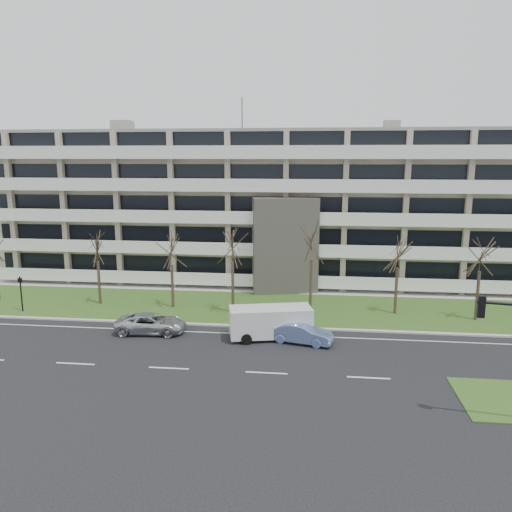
# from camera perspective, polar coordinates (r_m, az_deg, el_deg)

# --- Properties ---
(ground) EXTENTS (160.00, 160.00, 0.00)m
(ground) POSITION_cam_1_polar(r_m,az_deg,el_deg) (30.61, 1.21, -13.21)
(ground) COLOR black
(ground) RESTS_ON ground
(grass_verge) EXTENTS (90.00, 10.00, 0.06)m
(grass_verge) POSITION_cam_1_polar(r_m,az_deg,el_deg) (42.74, 2.83, -5.96)
(grass_verge) COLOR #2A4B19
(grass_verge) RESTS_ON ground
(curb) EXTENTS (90.00, 0.35, 0.12)m
(curb) POSITION_cam_1_polar(r_m,az_deg,el_deg) (37.99, 2.34, -8.15)
(curb) COLOR #B2B2AD
(curb) RESTS_ON ground
(sidewalk) EXTENTS (90.00, 2.00, 0.08)m
(sidewalk) POSITION_cam_1_polar(r_m,az_deg,el_deg) (48.01, 3.26, -4.02)
(sidewalk) COLOR #B2B2AD
(sidewalk) RESTS_ON ground
(lane_edge_line) EXTENTS (90.00, 0.12, 0.01)m
(lane_edge_line) POSITION_cam_1_polar(r_m,az_deg,el_deg) (36.60, 2.16, -9.00)
(lane_edge_line) COLOR white
(lane_edge_line) RESTS_ON ground
(apartment_building) EXTENTS (60.50, 15.10, 18.75)m
(apartment_building) POSITION_cam_1_polar(r_m,az_deg,el_deg) (53.36, 3.76, 5.80)
(apartment_building) COLOR tan
(apartment_building) RESTS_ON ground
(silver_pickup) EXTENTS (5.23, 2.66, 1.42)m
(silver_pickup) POSITION_cam_1_polar(r_m,az_deg,el_deg) (37.63, -11.90, -7.54)
(silver_pickup) COLOR #B7B9BF
(silver_pickup) RESTS_ON ground
(blue_sedan) EXTENTS (4.57, 2.46, 1.43)m
(blue_sedan) POSITION_cam_1_polar(r_m,az_deg,el_deg) (35.06, 5.19, -8.74)
(blue_sedan) COLOR #7C95D7
(blue_sedan) RESTS_ON ground
(white_van) EXTENTS (6.11, 3.38, 2.24)m
(white_van) POSITION_cam_1_polar(r_m,az_deg,el_deg) (35.63, 1.79, -7.29)
(white_van) COLOR silver
(white_van) RESTS_ON ground
(pedestrian_signal) EXTENTS (0.31, 0.25, 3.03)m
(pedestrian_signal) POSITION_cam_1_polar(r_m,az_deg,el_deg) (45.60, -25.29, -3.48)
(pedestrian_signal) COLOR black
(pedestrian_signal) RESTS_ON ground
(tree_1) EXTENTS (3.41, 3.41, 6.82)m
(tree_1) POSITION_cam_1_polar(r_m,az_deg,el_deg) (44.84, -17.74, 1.25)
(tree_1) COLOR #382B21
(tree_1) RESTS_ON ground
(tree_2) EXTENTS (3.33, 3.33, 6.66)m
(tree_2) POSITION_cam_1_polar(r_m,az_deg,el_deg) (42.34, -9.67, 0.89)
(tree_2) COLOR #382B21
(tree_2) RESTS_ON ground
(tree_3) EXTENTS (3.87, 3.87, 7.74)m
(tree_3) POSITION_cam_1_polar(r_m,az_deg,el_deg) (40.08, -2.72, 1.69)
(tree_3) COLOR #382B21
(tree_3) RESTS_ON ground
(tree_4) EXTENTS (4.09, 4.09, 8.17)m
(tree_4) POSITION_cam_1_polar(r_m,az_deg,el_deg) (39.91, 6.39, 2.08)
(tree_4) COLOR #382B21
(tree_4) RESTS_ON ground
(tree_5) EXTENTS (3.46, 3.46, 6.93)m
(tree_5) POSITION_cam_1_polar(r_m,az_deg,el_deg) (41.56, 15.96, 0.71)
(tree_5) COLOR #382B21
(tree_5) RESTS_ON ground
(tree_6) EXTENTS (3.54, 3.54, 7.08)m
(tree_6) POSITION_cam_1_polar(r_m,az_deg,el_deg) (42.06, 24.35, 0.42)
(tree_6) COLOR #382B21
(tree_6) RESTS_ON ground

